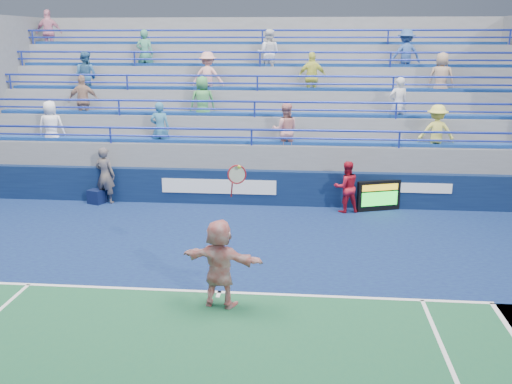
# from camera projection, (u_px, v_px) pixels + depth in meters

# --- Properties ---
(ground) EXTENTS (120.00, 120.00, 0.00)m
(ground) POSITION_uv_depth(u_px,v_px,m) (219.00, 293.00, 11.76)
(ground) COLOR #333538
(sponsor_wall) EXTENTS (18.00, 0.32, 1.10)m
(sponsor_wall) POSITION_uv_depth(u_px,v_px,m) (251.00, 188.00, 17.86)
(sponsor_wall) COLOR #0A183B
(sponsor_wall) RESTS_ON ground
(bleacher_stand) EXTENTS (18.00, 5.60, 6.13)m
(bleacher_stand) POSITION_uv_depth(u_px,v_px,m) (261.00, 136.00, 21.22)
(bleacher_stand) COLOR slate
(bleacher_stand) RESTS_ON ground
(serve_speed_board) EXTENTS (1.33, 0.57, 0.94)m
(serve_speed_board) POSITION_uv_depth(u_px,v_px,m) (379.00, 196.00, 17.21)
(serve_speed_board) COLOR black
(serve_speed_board) RESTS_ON ground
(judge_chair) EXTENTS (0.59, 0.61, 0.81)m
(judge_chair) POSITION_uv_depth(u_px,v_px,m) (97.00, 195.00, 18.05)
(judge_chair) COLOR #0B1437
(judge_chair) RESTS_ON ground
(tennis_player) EXTENTS (1.72, 0.87, 2.85)m
(tennis_player) POSITION_uv_depth(u_px,v_px,m) (220.00, 263.00, 10.98)
(tennis_player) COLOR white
(tennis_player) RESTS_ON ground
(line_judge) EXTENTS (0.74, 0.58, 1.81)m
(line_judge) POSITION_uv_depth(u_px,v_px,m) (105.00, 175.00, 17.92)
(line_judge) COLOR #161E3D
(line_judge) RESTS_ON ground
(ball_girl) EXTENTS (0.89, 0.78, 1.57)m
(ball_girl) POSITION_uv_depth(u_px,v_px,m) (346.00, 187.00, 17.01)
(ball_girl) COLOR #AF1426
(ball_girl) RESTS_ON ground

